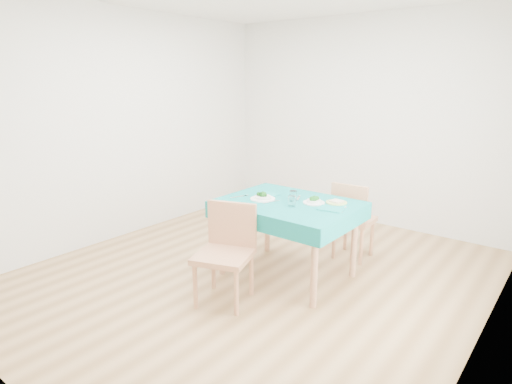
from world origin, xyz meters
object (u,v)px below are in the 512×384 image
Objects in this scene: table at (287,239)px; chair_far at (355,215)px; bowl_near at (263,196)px; bowl_far at (314,200)px; side_plate at (336,202)px; chair_near at (223,241)px.

table is 1.30× the size of chair_far.
chair_far is 1.10m from bowl_near.
chair_far reaches higher than bowl_far.
bowl_near is at bearing -151.61° from side_plate.
chair_near is 4.65× the size of bowl_near.
chair_far is (0.45, 1.59, -0.08)m from chair_near.
bowl_near is 1.21× the size of side_plate.
bowl_near is 1.19× the size of bowl_far.
bowl_far is at bearing 79.17° from chair_far.
chair_near is (-0.14, -0.77, 0.19)m from table.
bowl_near is at bearing 55.08° from chair_far.
bowl_far is (0.22, 0.11, 0.41)m from table.
table is 0.88m from chair_far.
side_plate is at bearing 93.55° from chair_far.
bowl_far is (0.46, 0.19, -0.01)m from bowl_near.
bowl_near is 0.71m from side_plate.
side_plate is (0.38, 0.25, 0.38)m from table.
bowl_near is (-0.55, -0.90, 0.31)m from chair_far.
bowl_far is at bearing -138.25° from side_plate.
bowl_near reaches higher than side_plate.
table is 6.33× the size of side_plate.
chair_near reaches higher than side_plate.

